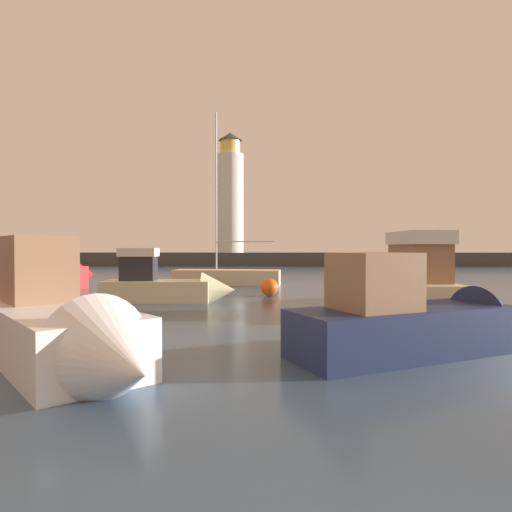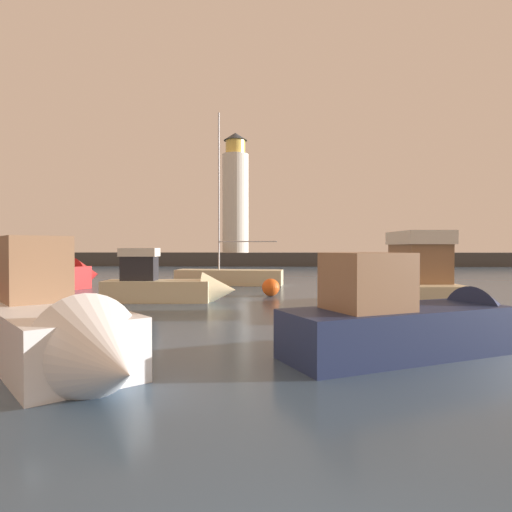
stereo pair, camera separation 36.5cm
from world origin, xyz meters
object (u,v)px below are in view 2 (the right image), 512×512
Objects in this scene: sailboat_moored at (229,276)px; motorboat_2 at (406,283)px; mooring_buoy at (271,287)px; motorboat_3 at (49,275)px; motorboat_6 at (56,328)px; motorboat_4 at (423,321)px; lighthouse at (235,196)px; motorboat_1 at (171,286)px.

motorboat_2 is at bearing -53.41° from sailboat_moored.
mooring_buoy is at bearing 141.56° from motorboat_2.
motorboat_6 is (9.49, -17.98, -0.08)m from motorboat_3.
motorboat_2 reaches higher than motorboat_4.
mooring_buoy is (4.94, 15.11, -0.40)m from motorboat_6.
lighthouse is 42.27m from motorboat_3.
mooring_buoy is at bearing 71.90° from motorboat_6.
sailboat_moored is at bearing 108.95° from motorboat_4.
motorboat_1 is (0.63, -45.77, -10.01)m from lighthouse.
sailboat_moored is at bearing 85.50° from motorboat_6.
motorboat_1 is at bearing 90.74° from motorboat_6.
motorboat_3 is 24.67m from motorboat_4.
motorboat_3 is (-9.33, 5.59, 0.18)m from motorboat_1.
motorboat_6 is 8.09× the size of mooring_buoy.
mooring_buoy is at bearing -82.42° from lighthouse.
motorboat_6 reaches higher than motorboat_1.
motorboat_6 is at bearing -89.26° from motorboat_1.
motorboat_4 is at bearing -80.14° from lighthouse.
motorboat_3 is 9.27× the size of mooring_buoy.
motorboat_6 is at bearing -62.18° from motorboat_3.
motorboat_2 is 1.10× the size of motorboat_4.
lighthouse is at bearing 90.79° from motorboat_1.
motorboat_2 is at bearing -10.95° from motorboat_1.
motorboat_3 is 12.26m from sailboat_moored.
lighthouse is at bearing 77.78° from motorboat_3.
motorboat_3 is at bearing 159.34° from motorboat_2.
motorboat_2 is (11.91, -47.95, -9.64)m from lighthouse.
sailboat_moored is (-9.33, 12.56, -0.56)m from motorboat_2.
motorboat_6 is 22.84m from sailboat_moored.
motorboat_3 is (-8.70, -40.18, -9.83)m from lighthouse.
sailboat_moored is (1.95, 10.38, -0.19)m from motorboat_1.
motorboat_3 is at bearing 117.82° from motorboat_6.
motorboat_1 is 10.87m from motorboat_3.
lighthouse is 2.42× the size of motorboat_4.
motorboat_6 is 0.64× the size of sailboat_moored.
motorboat_3 reaches higher than motorboat_1.
sailboat_moored reaches higher than motorboat_2.
sailboat_moored reaches higher than motorboat_6.
motorboat_3 is 1.22× the size of motorboat_4.
motorboat_6 is at bearing -94.50° from sailboat_moored.
motorboat_1 reaches higher than motorboat_4.
sailboat_moored is (11.28, 4.79, -0.37)m from motorboat_3.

